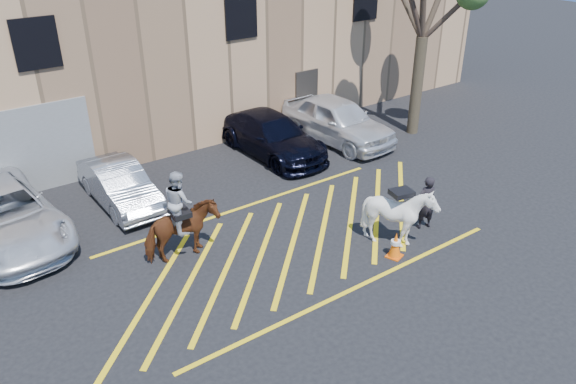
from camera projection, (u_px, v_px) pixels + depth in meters
ground at (286, 238)px, 15.54m from camera, size 90.00×90.00×0.00m
car_white_pickup at (2, 216)px, 15.13m from camera, size 3.05×5.70×1.52m
car_silver_sedan at (120, 185)px, 17.02m from camera, size 1.42×3.92×1.28m
car_blue_suv at (272, 135)px, 20.38m from camera, size 2.14×5.05×1.45m
car_white_suv at (337, 120)px, 21.45m from camera, size 2.32×5.09×1.69m
handler at (426, 203)px, 15.70m from camera, size 0.66×0.52×1.59m
warehouse at (112, 31)px, 22.47m from camera, size 32.42×10.20×7.30m
hatching_zone at (293, 243)px, 15.32m from camera, size 12.60×5.12×0.01m
mounted_bay at (181, 225)px, 14.23m from camera, size 1.93×0.96×2.49m
saddled_white at (399, 216)px, 14.85m from camera, size 1.73×1.86×1.77m
traffic_cone at (395, 245)px, 14.57m from camera, size 0.48×0.48×0.73m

